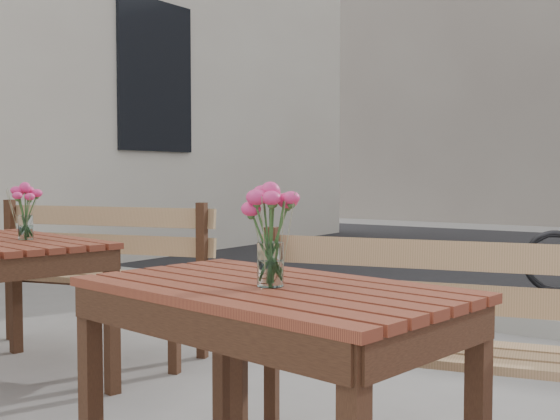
% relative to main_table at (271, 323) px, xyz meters
% --- Properties ---
extents(main_table, '(1.23, 0.83, 0.71)m').
position_rel_main_table_xyz_m(main_table, '(0.00, 0.00, 0.00)').
color(main_table, '#5B2518').
rests_on(main_table, ground).
extents(main_bench, '(1.41, 0.70, 0.84)m').
position_rel_main_table_xyz_m(main_bench, '(0.23, 0.63, -0.08)').
color(main_bench, '#A38154').
rests_on(main_bench, ground).
extents(main_vase, '(0.17, 0.17, 0.30)m').
position_rel_main_table_xyz_m(main_vase, '(0.02, -0.03, 0.31)').
color(main_vase, white).
rests_on(main_vase, main_table).
extents(second_table, '(1.27, 0.89, 0.71)m').
position_rel_main_table_xyz_m(second_table, '(-1.87, 0.37, 0.01)').
color(second_table, '#5B2518').
rests_on(second_table, ground).
extents(second_bench, '(1.50, 0.78, 0.89)m').
position_rel_main_table_xyz_m(second_bench, '(-1.98, 1.03, -0.05)').
color(second_bench, '#A38154').
rests_on(second_bench, ground).
extents(second_vase, '(0.15, 0.15, 0.28)m').
position_rel_main_table_xyz_m(second_vase, '(-1.76, 0.42, 0.30)').
color(second_vase, white).
rests_on(second_vase, second_table).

